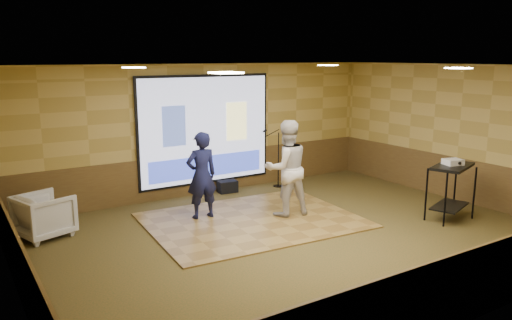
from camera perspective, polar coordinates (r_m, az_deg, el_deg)
ground at (r=9.07m, az=4.43°, el=-8.67°), size 9.00×9.00×0.00m
room_shell at (r=8.57m, az=4.65°, el=4.57°), size 9.04×7.04×3.02m
wainscot_back at (r=11.78m, az=-5.73°, el=-1.47°), size 9.00×0.04×0.95m
wainscot_front at (r=6.66m, az=23.22°, el=-13.02°), size 9.00×0.04×0.95m
wainscot_left at (r=7.32m, az=-25.45°, el=-10.97°), size 0.04×7.00×0.95m
wainscot_right at (r=12.06m, az=21.78°, el=-1.95°), size 0.04×7.00×0.95m
projector_screen at (r=11.55m, az=-5.73°, el=3.32°), size 3.32×0.06×2.52m
downlight_nw at (r=9.06m, az=-13.81°, el=10.23°), size 0.32×0.32×0.02m
downlight_ne at (r=11.28m, az=8.21°, el=10.68°), size 0.32×0.32×0.02m
downlight_sw at (r=6.04m, az=-3.46°, el=9.93°), size 0.32×0.32×0.02m
downlight_se at (r=9.03m, az=22.13°, el=9.71°), size 0.32×0.32×0.02m
dance_floor at (r=9.83m, az=-0.40°, el=-6.90°), size 4.19×3.31×0.03m
player_left at (r=9.78m, az=-6.24°, el=-1.75°), size 0.65×0.44×1.72m
player_right at (r=9.90m, az=3.49°, el=-0.93°), size 1.04×0.88×1.92m
av_table at (r=10.43m, az=21.44°, el=-2.16°), size 1.05×0.55×1.10m
projector at (r=10.38m, az=21.59°, el=-0.20°), size 0.39×0.35×0.11m
mic_stand at (r=12.24m, az=2.35°, el=-0.83°), size 0.57×0.23×1.46m
banquet_chair at (r=9.65m, az=-23.06°, el=-5.86°), size 1.09×1.07×0.79m
duffel_bag at (r=11.84m, az=-3.29°, el=-3.04°), size 0.47×0.34×0.28m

